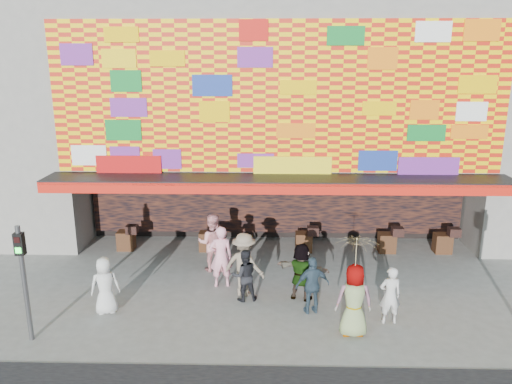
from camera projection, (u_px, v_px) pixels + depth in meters
ground at (278, 313)px, 13.78m from camera, size 90.00×90.00×0.00m
shop_building at (276, 98)px, 20.31m from camera, size 15.20×9.40×10.00m
signal_left at (23, 271)px, 12.00m from camera, size 0.22×0.20×3.00m
ped_a at (105, 286)px, 13.60m from camera, size 0.91×0.73×1.61m
ped_b at (221, 257)px, 15.17m from camera, size 0.78×0.59×1.93m
ped_c at (244, 275)px, 14.33m from camera, size 0.85×0.73×1.53m
ped_d at (244, 265)px, 14.61m from camera, size 1.42×1.13×1.92m
ped_e at (312, 285)px, 13.59m from camera, size 1.03×0.62×1.64m
ped_f at (301, 272)px, 14.37m from camera, size 1.66×1.05×1.71m
ped_g at (354, 300)px, 12.46m from camera, size 0.94×0.62×1.89m
ped_h at (390, 295)px, 13.08m from camera, size 0.60×0.42×1.58m
ped_i at (212, 243)px, 16.33m from camera, size 0.97×0.77×1.93m
parasol at (357, 255)px, 12.15m from camera, size 1.32×1.33×1.89m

